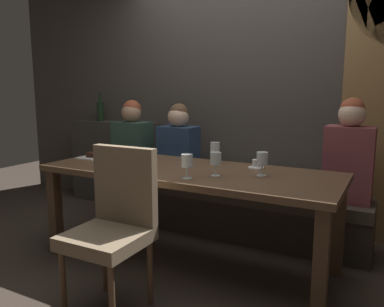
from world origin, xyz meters
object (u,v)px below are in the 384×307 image
at_px(diner_far_end, 349,153).
at_px(wine_glass_center_back, 216,159).
at_px(dining_table, 188,180).
at_px(banquette_bench, 225,209).
at_px(diner_redhead, 132,140).
at_px(wine_bottle_dark_red, 101,111).
at_px(wine_glass_center_front, 187,162).
at_px(dessert_plate, 91,157).
at_px(wine_glass_end_left, 215,148).
at_px(diner_bearded, 178,144).
at_px(wine_glass_far_left, 262,159).
at_px(chair_near_side, 114,218).
at_px(fork_on_table, 105,159).
at_px(espresso_cup, 256,165).

bearing_deg(diner_far_end, wine_glass_center_back, -132.22).
relative_size(dining_table, banquette_bench, 0.88).
height_order(diner_redhead, wine_bottle_dark_red, wine_bottle_dark_red).
bearing_deg(diner_redhead, wine_glass_center_front, -39.34).
distance_m(dining_table, dessert_plate, 0.95).
bearing_deg(wine_glass_end_left, dessert_plate, -161.93).
relative_size(banquette_bench, wine_glass_center_front, 15.24).
relative_size(diner_redhead, diner_bearded, 1.03).
bearing_deg(wine_glass_far_left, diner_redhead, 157.74).
relative_size(wine_glass_end_left, dessert_plate, 0.86).
bearing_deg(wine_glass_end_left, wine_bottle_dark_red, 158.77).
bearing_deg(diner_redhead, wine_glass_center_back, -31.56).
bearing_deg(chair_near_side, wine_glass_end_left, 80.32).
distance_m(chair_near_side, diner_bearded, 1.51).
relative_size(banquette_bench, diner_redhead, 3.27).
distance_m(chair_near_side, wine_glass_far_left, 1.05).
relative_size(banquette_bench, wine_glass_end_left, 15.24).
bearing_deg(wine_bottle_dark_red, wine_glass_center_front, -34.71).
xyz_separation_m(diner_bearded, diner_far_end, (1.53, -0.01, 0.04)).
bearing_deg(wine_glass_far_left, diner_bearded, 147.09).
relative_size(banquette_bench, diner_bearded, 3.38).
bearing_deg(dessert_plate, fork_on_table, 4.88).
height_order(wine_glass_far_left, dessert_plate, wine_glass_far_left).
relative_size(dining_table, espresso_cup, 18.33).
bearing_deg(espresso_cup, fork_on_table, -168.12).
height_order(diner_far_end, wine_glass_center_back, diner_far_end).
bearing_deg(diner_redhead, banquette_bench, 1.08).
bearing_deg(fork_on_table, espresso_cup, 2.17).
bearing_deg(dessert_plate, banquette_bench, 36.89).
bearing_deg(wine_glass_center_back, wine_glass_center_front, -130.73).
height_order(dining_table, wine_bottle_dark_red, wine_bottle_dark_red).
height_order(diner_redhead, wine_glass_far_left, diner_redhead).
distance_m(wine_bottle_dark_red, fork_on_table, 1.42).
bearing_deg(wine_glass_center_back, fork_on_table, 173.41).
distance_m(wine_glass_end_left, espresso_cup, 0.38).
bearing_deg(chair_near_side, diner_far_end, 51.43).
relative_size(wine_glass_center_front, dessert_plate, 0.86).
bearing_deg(diner_far_end, wine_glass_center_front, -131.99).
height_order(diner_redhead, fork_on_table, diner_redhead).
xyz_separation_m(banquette_bench, wine_bottle_dark_red, (-1.73, 0.32, 0.84)).
distance_m(chair_near_side, wine_glass_end_left, 1.10).
height_order(banquette_bench, diner_bearded, diner_bearded).
relative_size(chair_near_side, wine_glass_center_back, 5.98).
bearing_deg(wine_bottle_dark_red, wine_glass_center_back, -29.60).
bearing_deg(wine_glass_far_left, dessert_plate, -178.43).
distance_m(wine_bottle_dark_red, dessert_plate, 1.34).
relative_size(diner_bearded, dessert_plate, 3.89).
bearing_deg(fork_on_table, wine_glass_far_left, -8.48).
relative_size(wine_glass_center_back, dessert_plate, 0.86).
distance_m(diner_redhead, diner_far_end, 2.06).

